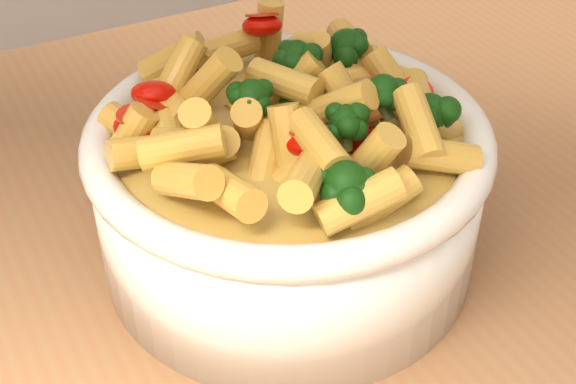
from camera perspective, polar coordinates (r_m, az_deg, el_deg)
name	(u,v)px	position (r m, az deg, el deg)	size (l,w,h in m)	color
table	(226,365)	(0.64, -4.46, -12.20)	(1.20, 0.80, 0.90)	#A27045
serving_bowl	(288,190)	(0.54, 0.00, 0.12)	(0.26, 0.26, 0.11)	white
pasta_salad	(288,100)	(0.50, 0.00, 6.55)	(0.21, 0.21, 0.05)	gold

